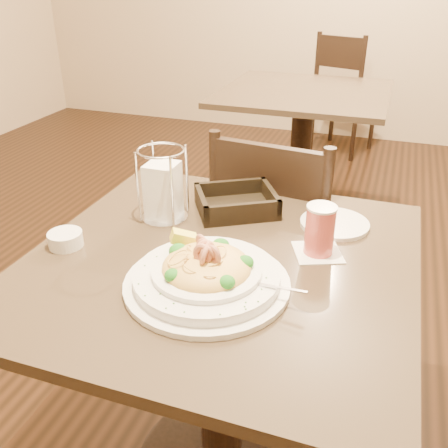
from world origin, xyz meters
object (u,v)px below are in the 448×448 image
(pasta_bowl, at_px, (207,273))
(butter_ramekin, at_px, (65,239))
(bread_basket, at_px, (236,204))
(side_plate, at_px, (335,224))
(drink_glass, at_px, (320,230))
(dining_chair_far, at_px, (344,91))
(background_table, at_px, (302,133))
(main_table, at_px, (221,336))
(dining_chair_near, at_px, (278,247))
(napkin_caddy, at_px, (163,189))

(pasta_bowl, xyz_separation_m, butter_ramekin, (-0.39, 0.05, -0.02))
(bread_basket, height_order, side_plate, bread_basket)
(pasta_bowl, height_order, drink_glass, drink_glass)
(bread_basket, relative_size, side_plate, 1.49)
(dining_chair_far, relative_size, butter_ramekin, 11.00)
(background_table, height_order, drink_glass, drink_glass)
(main_table, distance_m, background_table, 1.80)
(drink_glass, bearing_deg, dining_chair_far, 95.44)
(dining_chair_far, height_order, butter_ramekin, dining_chair_far)
(main_table, bearing_deg, side_plate, 47.40)
(dining_chair_far, distance_m, bread_basket, 2.81)
(dining_chair_near, distance_m, dining_chair_far, 2.51)
(dining_chair_near, distance_m, napkin_caddy, 0.58)
(drink_glass, relative_size, side_plate, 0.79)
(drink_glass, xyz_separation_m, side_plate, (0.02, 0.16, -0.06))
(background_table, height_order, napkin_caddy, napkin_caddy)
(pasta_bowl, bearing_deg, butter_ramekin, 173.08)
(dining_chair_near, height_order, side_plate, dining_chair_near)
(background_table, height_order, pasta_bowl, pasta_bowl)
(main_table, height_order, drink_glass, drink_glass)
(napkin_caddy, bearing_deg, background_table, 87.65)
(background_table, height_order, dining_chair_far, dining_chair_far)
(background_table, height_order, side_plate, side_plate)
(background_table, distance_m, dining_chair_near, 1.27)
(pasta_bowl, distance_m, bread_basket, 0.38)
(dining_chair_near, distance_m, side_plate, 0.45)
(dining_chair_near, xyz_separation_m, pasta_bowl, (-0.01, -0.66, 0.30))
(napkin_caddy, bearing_deg, butter_ramekin, -127.21)
(butter_ramekin, bearing_deg, main_table, 11.10)
(dining_chair_far, distance_m, drink_glass, 2.98)
(dining_chair_near, relative_size, drink_glass, 6.45)
(pasta_bowl, relative_size, bread_basket, 1.47)
(main_table, height_order, background_table, same)
(pasta_bowl, relative_size, drink_glass, 2.78)
(butter_ramekin, bearing_deg, side_plate, 28.06)
(bread_basket, bearing_deg, napkin_caddy, -147.92)
(main_table, relative_size, dining_chair_far, 0.97)
(napkin_caddy, distance_m, side_plate, 0.47)
(side_plate, relative_size, butter_ramekin, 2.16)
(pasta_bowl, height_order, side_plate, pasta_bowl)
(main_table, xyz_separation_m, drink_glass, (0.21, 0.10, 0.30))
(pasta_bowl, relative_size, butter_ramekin, 4.74)
(bread_basket, relative_size, napkin_caddy, 1.36)
(main_table, xyz_separation_m, butter_ramekin, (-0.38, -0.07, 0.26))
(side_plate, bearing_deg, butter_ramekin, -151.94)
(pasta_bowl, bearing_deg, main_table, 94.75)
(drink_glass, xyz_separation_m, butter_ramekin, (-0.60, -0.17, -0.04))
(dining_chair_near, bearing_deg, main_table, 94.49)
(napkin_caddy, bearing_deg, pasta_bowl, -49.70)
(drink_glass, bearing_deg, side_plate, 83.32)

